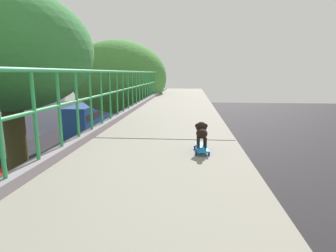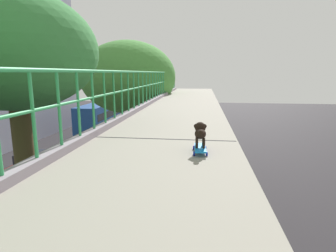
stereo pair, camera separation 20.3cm
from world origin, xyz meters
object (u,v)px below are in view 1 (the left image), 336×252
at_px(toy_skateboard, 202,148).
at_px(car_silver_fifth, 46,196).
at_px(city_bus, 93,116).
at_px(small_dog, 202,131).
at_px(car_red_taxi_sixth, 20,168).
at_px(car_yellow_cab_seventh, 91,156).

bearing_deg(toy_skateboard, car_silver_fifth, 131.89).
bearing_deg(city_bus, small_dog, -66.43).
bearing_deg(car_silver_fifth, car_red_taxi_sixth, 135.02).
xyz_separation_m(car_red_taxi_sixth, toy_skateboard, (10.90, -11.73, 4.80)).
bearing_deg(car_yellow_cab_seventh, toy_skateboard, -63.43).
xyz_separation_m(city_bus, small_dog, (10.95, -25.09, 3.83)).
height_order(city_bus, toy_skateboard, toy_skateboard).
bearing_deg(city_bus, car_red_taxi_sixth, -89.82).
distance_m(car_silver_fifth, small_dog, 11.89).
distance_m(city_bus, toy_skateboard, 27.67).
bearing_deg(small_dog, car_silver_fifth, 132.14).
xyz_separation_m(car_yellow_cab_seventh, small_dog, (7.41, -14.75, 5.13)).
distance_m(car_silver_fifth, toy_skateboard, 11.84).
height_order(toy_skateboard, small_dog, small_dog).
xyz_separation_m(car_silver_fifth, car_red_taxi_sixth, (-3.69, 3.69, 0.04)).
height_order(car_red_taxi_sixth, small_dog, small_dog).
relative_size(car_red_taxi_sixth, toy_skateboard, 8.04).
distance_m(car_yellow_cab_seventh, small_dog, 17.28).
xyz_separation_m(car_silver_fifth, toy_skateboard, (7.22, -8.04, 4.84)).
height_order(car_silver_fifth, car_red_taxi_sixth, car_red_taxi_sixth).
distance_m(car_red_taxi_sixth, toy_skateboard, 16.72).
bearing_deg(small_dog, car_red_taxi_sixth, 133.08).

